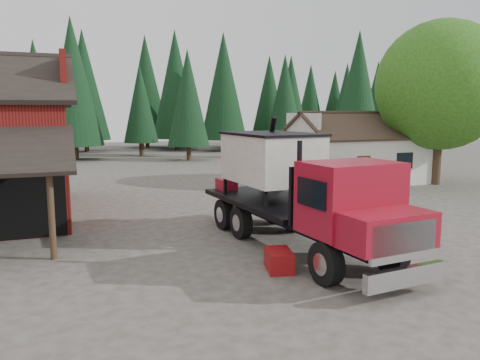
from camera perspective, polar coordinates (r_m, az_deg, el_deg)
name	(u,v)px	position (r m, az deg, el deg)	size (l,w,h in m)	color
ground	(244,259)	(14.92, 0.51, -9.59)	(120.00, 120.00, 0.00)	#464037
farmhouse	(356,156)	(32.02, 13.91, 2.85)	(8.60, 6.42, 4.65)	silver
deciduous_tree	(441,90)	(32.11, 23.31, 10.01)	(8.00, 8.00, 10.20)	#382619
conifer_backdrop	(112,152)	(55.66, -15.38, 3.30)	(76.00, 16.00, 16.00)	black
near_pine_b	(188,98)	(44.66, -6.37, 9.94)	(3.96, 3.96, 10.40)	#382619
near_pine_c	(358,88)	(47.76, 14.19, 10.84)	(4.84, 4.84, 12.40)	#382619
near_pine_d	(73,81)	(47.32, -19.70, 11.25)	(5.28, 5.28, 13.40)	#382619
feed_truck	(297,188)	(15.72, 6.92, -0.92)	(3.56, 10.05, 4.45)	black
silver_car	(311,177)	(26.94, 8.69, 0.37)	(3.01, 6.52, 1.81)	#ABAEB3
equip_box	(279,260)	(13.86, 4.76, -9.73)	(0.70, 1.10, 0.60)	maroon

